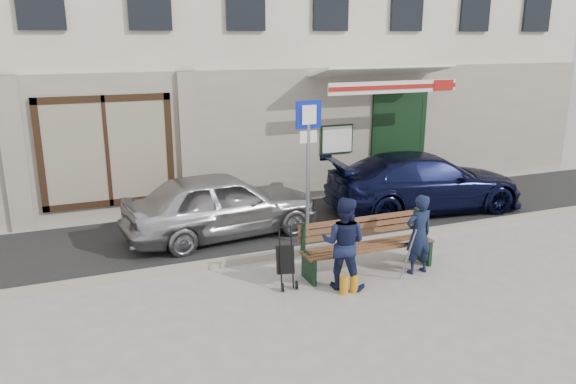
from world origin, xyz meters
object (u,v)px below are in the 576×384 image
man (419,234)px  stroller (285,261)px  car_navy (424,182)px  car_silver (222,204)px  bench (366,246)px  woman (344,243)px  parking_sign (308,149)px

man → stroller: bearing=-11.6°
car_navy → stroller: car_navy is taller
car_silver → bench: car_silver is taller
car_silver → stroller: bearing=-179.8°
man → woman: (-1.45, -0.04, 0.06)m
woman → stroller: woman is taller
car_silver → stroller: (0.32, -2.69, -0.24)m
bench → stroller: (-1.50, -0.04, -0.02)m
car_navy → woman: size_ratio=3.06×
bench → man: size_ratio=1.72×
car_silver → parking_sign: (1.41, -1.08, 1.22)m
man → woman: bearing=-1.6°
car_silver → stroller: 2.72m
car_silver → woman: (1.17, -3.07, 0.09)m
man → stroller: size_ratio=1.43×
car_navy → bench: 4.01m
car_navy → stroller: (-4.53, -2.67, -0.24)m
car_silver → woman: size_ratio=2.60×
parking_sign → bench: (0.41, -1.57, -1.44)m
woman → stroller: size_ratio=1.55×
car_navy → woman: 4.78m
car_silver → bench: bearing=-152.0°
bench → woman: bearing=-147.0°
bench → man: 0.92m
woman → parking_sign: bearing=-58.1°
bench → stroller: bearing=-178.3°
parking_sign → bench: bearing=-79.3°
car_navy → man: man is taller
man → car_navy: bearing=-129.5°
parking_sign → woman: (-0.25, -1.99, -1.13)m
parking_sign → man: size_ratio=2.01×
parking_sign → stroller: size_ratio=2.87×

